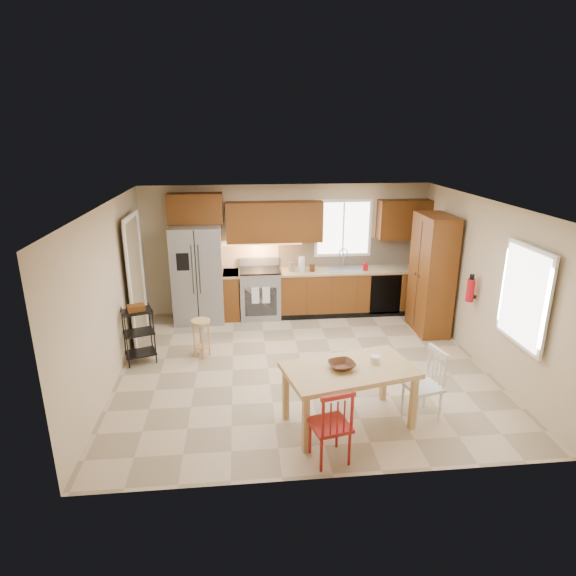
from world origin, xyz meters
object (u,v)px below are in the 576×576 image
(fire_extinguisher, at_px, (470,290))
(table_bowl, at_px, (342,369))
(range_stove, at_px, (260,294))
(chair_red, at_px, (330,423))
(bar_stool, at_px, (202,338))
(refrigerator, at_px, (198,274))
(utility_cart, at_px, (139,335))
(soap_bottle, at_px, (366,265))
(table_jar, at_px, (375,361))
(chair_white, at_px, (423,385))
(dining_table, at_px, (348,396))
(pantry, at_px, (432,275))

(fire_extinguisher, height_order, table_bowl, fire_extinguisher)
(range_stove, relative_size, fire_extinguisher, 2.56)
(chair_red, bearing_deg, bar_stool, 107.08)
(range_stove, bearing_deg, table_bowl, -77.73)
(refrigerator, height_order, range_stove, refrigerator)
(table_bowl, xyz_separation_m, utility_cart, (-2.76, 1.97, -0.31))
(soap_bottle, height_order, table_jar, soap_bottle)
(chair_red, height_order, table_jar, chair_red)
(chair_red, distance_m, chair_white, 1.48)
(table_bowl, bearing_deg, soap_bottle, 71.46)
(table_jar, height_order, utility_cart, utility_cart)
(refrigerator, height_order, table_bowl, refrigerator)
(chair_red, bearing_deg, dining_table, 48.75)
(range_stove, height_order, pantry, pantry)
(pantry, bearing_deg, range_stove, 161.71)
(fire_extinguisher, relative_size, chair_white, 0.40)
(fire_extinguisher, xyz_separation_m, chair_white, (-1.32, -1.64, -0.65))
(fire_extinguisher, bearing_deg, table_jar, -140.59)
(soap_bottle, xyz_separation_m, dining_table, (-1.12, -3.64, -0.62))
(pantry, relative_size, bar_stool, 3.36)
(dining_table, xyz_separation_m, table_jar, (0.34, 0.10, 0.41))
(table_jar, distance_m, bar_stool, 3.02)
(refrigerator, relative_size, dining_table, 1.18)
(fire_extinguisher, distance_m, chair_red, 3.57)
(range_stove, height_order, chair_red, range_stove)
(chair_red, relative_size, table_bowl, 2.90)
(refrigerator, bearing_deg, soap_bottle, -0.45)
(utility_cart, bearing_deg, range_stove, 22.27)
(range_stove, xyz_separation_m, table_jar, (1.24, -3.63, 0.33))
(range_stove, relative_size, utility_cart, 1.03)
(fire_extinguisher, height_order, utility_cart, fire_extinguisher)
(chair_white, relative_size, table_bowl, 2.90)
(pantry, bearing_deg, chair_red, -125.58)
(dining_table, bearing_deg, range_stove, 90.72)
(table_jar, height_order, bar_stool, table_jar)
(dining_table, bearing_deg, bar_stool, 120.01)
(pantry, distance_m, bar_stool, 4.11)
(pantry, distance_m, chair_white, 2.98)
(soap_bottle, xyz_separation_m, table_bowl, (-1.22, -3.64, -0.24))
(chair_red, bearing_deg, table_jar, 34.44)
(range_stove, distance_m, bar_stool, 1.95)
(table_bowl, height_order, table_jar, table_jar)
(soap_bottle, relative_size, table_jar, 1.48)
(bar_stool, bearing_deg, dining_table, -63.45)
(pantry, bearing_deg, bar_stool, -170.28)
(pantry, distance_m, dining_table, 3.50)
(pantry, distance_m, table_bowl, 3.51)
(chair_white, bearing_deg, range_stove, 13.85)
(dining_table, bearing_deg, pantry, 39.91)
(dining_table, xyz_separation_m, table_bowl, (-0.10, 0.00, 0.38))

